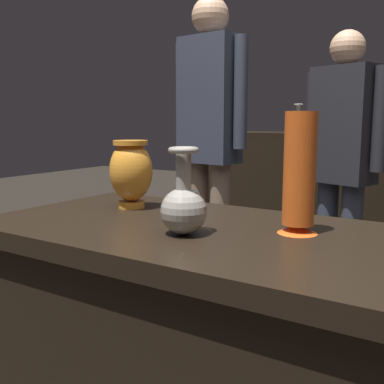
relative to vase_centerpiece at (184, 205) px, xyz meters
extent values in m
cube|color=black|center=(-0.01, 0.09, -0.50)|extent=(1.10, 0.59, 0.75)
cube|color=black|center=(-0.01, 0.09, -0.10)|extent=(1.20, 0.64, 0.05)
cube|color=black|center=(-0.01, 2.29, -0.40)|extent=(2.60, 0.40, 0.95)
cube|color=black|center=(-0.01, 2.29, 0.10)|extent=(2.60, 0.40, 0.04)
sphere|color=gray|center=(0.00, 0.00, -0.02)|extent=(0.12, 0.12, 0.12)
cylinder|color=gray|center=(0.00, 0.00, 0.08)|extent=(0.04, 0.04, 0.10)
torus|color=gray|center=(0.00, 0.00, 0.14)|extent=(0.08, 0.08, 0.02)
cone|color=#E55B1E|center=(0.23, 0.16, -0.06)|extent=(0.10, 0.10, 0.02)
cylinder|color=#E55B1E|center=(0.23, 0.16, 0.09)|extent=(0.08, 0.08, 0.28)
cylinder|color=orange|center=(-0.34, 0.20, -0.06)|extent=(0.09, 0.09, 0.02)
ellipsoid|color=orange|center=(-0.34, 0.20, 0.05)|extent=(0.14, 0.14, 0.19)
cylinder|color=orange|center=(-0.34, 0.20, 0.14)|extent=(0.11, 0.11, 0.01)
sphere|color=gray|center=(-0.53, 2.25, 0.18)|extent=(0.12, 0.12, 0.12)
cylinder|color=gray|center=(-0.53, 2.25, 0.27)|extent=(0.03, 0.03, 0.09)
torus|color=gray|center=(-0.53, 2.25, 0.31)|extent=(0.06, 0.06, 0.01)
sphere|color=gray|center=(-1.05, 2.23, 0.17)|extent=(0.11, 0.11, 0.11)
cylinder|color=gray|center=(-1.05, 2.23, 0.26)|extent=(0.03, 0.03, 0.09)
torus|color=gray|center=(-1.05, 2.23, 0.30)|extent=(0.06, 0.06, 0.01)
cylinder|color=#333847|center=(0.05, 1.49, -0.50)|extent=(0.11, 0.11, 0.75)
cylinder|color=#333847|center=(-0.09, 1.54, -0.50)|extent=(0.11, 0.11, 0.75)
cube|color=#232328|center=(-0.02, 1.52, 0.18)|extent=(0.36, 0.28, 0.60)
sphere|color=tan|center=(-0.02, 1.52, 0.57)|extent=(0.18, 0.18, 0.18)
cylinder|color=#232328|center=(0.17, 1.45, 0.21)|extent=(0.07, 0.07, 0.51)
cylinder|color=#232328|center=(-0.21, 1.58, 0.21)|extent=(0.07, 0.07, 0.51)
cylinder|color=#846B56|center=(-0.59, 1.24, -0.45)|extent=(0.11, 0.11, 0.85)
cylinder|color=#846B56|center=(-0.74, 1.26, -0.45)|extent=(0.11, 0.11, 0.85)
cube|color=#333847|center=(-0.67, 1.25, 0.31)|extent=(0.34, 0.22, 0.67)
sphere|color=tan|center=(-0.67, 1.25, 0.75)|extent=(0.20, 0.20, 0.20)
cylinder|color=#333847|center=(-0.47, 1.23, 0.34)|extent=(0.07, 0.07, 0.57)
cylinder|color=#333847|center=(-0.86, 1.28, 0.34)|extent=(0.07, 0.07, 0.57)
camera|label=1|loc=(0.62, -0.93, 0.21)|focal=43.19mm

